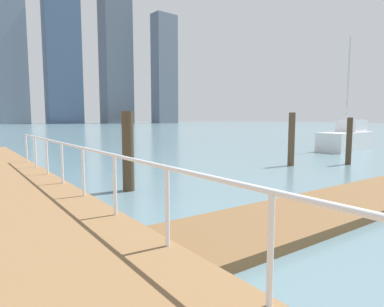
% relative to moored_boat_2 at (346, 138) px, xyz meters
% --- Properties ---
extents(ground_plane, '(300.00, 300.00, 0.00)m').
position_rel_moored_boat_2_xyz_m(ground_plane, '(-15.47, 0.73, -0.79)').
color(ground_plane, slate).
extents(floating_dock, '(11.95, 2.00, 0.18)m').
position_rel_moored_boat_2_xyz_m(floating_dock, '(-13.00, -7.53, -0.70)').
color(floating_dock, brown).
rests_on(floating_dock, ground_plane).
extents(boardwalk_railing, '(0.06, 26.23, 1.08)m').
position_rel_moored_boat_2_xyz_m(boardwalk_railing, '(-18.62, -10.63, 0.45)').
color(boardwalk_railing, white).
rests_on(boardwalk_railing, boardwalk).
extents(dock_piling_1, '(0.33, 0.33, 2.28)m').
position_rel_moored_boat_2_xyz_m(dock_piling_1, '(-16.84, -2.93, 0.35)').
color(dock_piling_1, '#473826').
rests_on(dock_piling_1, ground_plane).
extents(dock_piling_2, '(0.25, 0.25, 2.12)m').
position_rel_moored_boat_2_xyz_m(dock_piling_2, '(-6.38, -3.70, 0.27)').
color(dock_piling_2, '#473826').
rests_on(dock_piling_2, ground_plane).
extents(dock_piling_3, '(0.29, 0.29, 2.34)m').
position_rel_moored_boat_2_xyz_m(dock_piling_3, '(-8.84, -2.43, 0.38)').
color(dock_piling_3, brown).
rests_on(dock_piling_3, ground_plane).
extents(moored_boat_2, '(5.11, 2.19, 7.26)m').
position_rel_moored_boat_2_xyz_m(moored_boat_2, '(0.00, 0.00, 0.00)').
color(moored_boat_2, white).
rests_on(moored_boat_2, ground_plane).
extents(skyline_tower_3, '(11.40, 7.83, 84.62)m').
position_rel_moored_boat_2_xyz_m(skyline_tower_3, '(-3.28, 127.72, 41.52)').
color(skyline_tower_3, slate).
rests_on(skyline_tower_3, ground_plane).
extents(skyline_tower_4, '(13.72, 9.35, 87.68)m').
position_rel_moored_boat_2_xyz_m(skyline_tower_4, '(16.00, 129.30, 43.05)').
color(skyline_tower_4, slate).
rests_on(skyline_tower_4, ground_plane).
extents(skyline_tower_5, '(12.26, 11.12, 89.44)m').
position_rel_moored_boat_2_xyz_m(skyline_tower_5, '(37.27, 125.85, 43.93)').
color(skyline_tower_5, slate).
rests_on(skyline_tower_5, ground_plane).
extents(skyline_tower_6, '(10.64, 7.00, 46.11)m').
position_rel_moored_boat_2_xyz_m(skyline_tower_6, '(54.41, 113.76, 22.26)').
color(skyline_tower_6, slate).
rests_on(skyline_tower_6, ground_plane).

